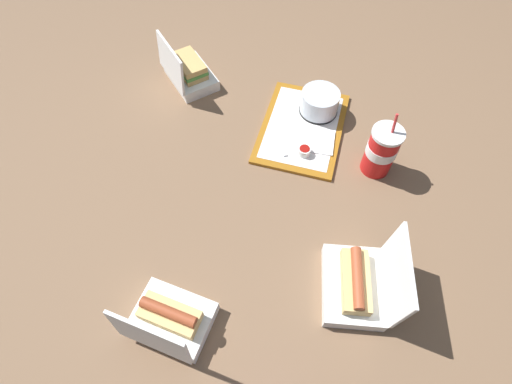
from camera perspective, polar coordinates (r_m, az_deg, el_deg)
The scene contains 10 objects.
ground_plane at distance 1.17m, azimuth -1.55°, elevation -1.47°, with size 3.20×3.20×0.00m, color brown.
food_tray at distance 1.34m, azimuth 6.58°, elevation 9.10°, with size 0.39×0.29×0.01m.
cake_container at distance 1.37m, azimuth 9.06°, elevation 12.47°, with size 0.13×0.13×0.08m.
ketchup_cup at distance 1.25m, azimuth 6.92°, elevation 5.87°, with size 0.04×0.04×0.02m.
napkin_stack at distance 1.30m, azimuth 8.89°, elevation 7.17°, with size 0.10×0.10×0.00m, color white.
plastic_fork at distance 1.28m, azimuth 3.46°, elevation 7.03°, with size 0.11×0.01×0.01m, color white.
clamshell_hotdog_right at distance 1.01m, azimuth -12.29°, elevation -17.44°, with size 0.18×0.21×0.18m.
clamshell_sandwich_corner at distance 1.49m, azimuth -9.64°, elevation 16.59°, with size 0.24×0.23×0.17m.
clamshell_hotdog_front at distance 1.05m, azimuth 14.46°, elevation -12.54°, with size 0.22×0.19×0.19m.
soda_cup_right at distance 1.23m, azimuth 17.47°, elevation 5.67°, with size 0.09×0.09×0.23m.
Camera 1 is at (-0.59, -0.14, 1.00)m, focal length 28.00 mm.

